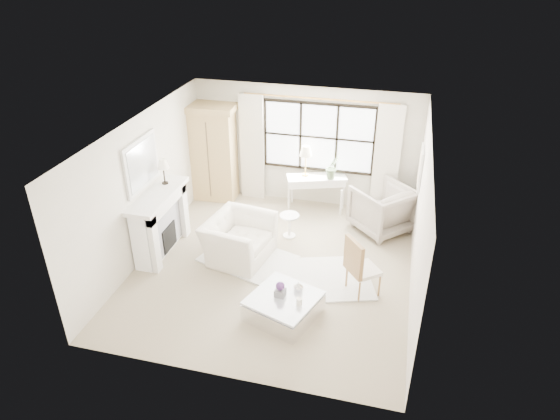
% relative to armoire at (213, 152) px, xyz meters
% --- Properties ---
extents(floor, '(5.50, 5.50, 0.00)m').
position_rel_armoire_xyz_m(floor, '(2.07, -2.42, -1.14)').
color(floor, tan).
rests_on(floor, ground).
extents(ceiling, '(5.50, 5.50, 0.00)m').
position_rel_armoire_xyz_m(ceiling, '(2.07, -2.42, 1.56)').
color(ceiling, white).
rests_on(ceiling, ground).
extents(wall_back, '(5.00, 0.00, 5.00)m').
position_rel_armoire_xyz_m(wall_back, '(2.07, 0.33, 0.21)').
color(wall_back, beige).
rests_on(wall_back, ground).
extents(wall_front, '(5.00, 0.00, 5.00)m').
position_rel_armoire_xyz_m(wall_front, '(2.07, -5.17, 0.21)').
color(wall_front, beige).
rests_on(wall_front, ground).
extents(wall_left, '(0.00, 5.50, 5.50)m').
position_rel_armoire_xyz_m(wall_left, '(-0.43, -2.42, 0.21)').
color(wall_left, beige).
rests_on(wall_left, ground).
extents(wall_right, '(0.00, 5.50, 5.50)m').
position_rel_armoire_xyz_m(wall_right, '(4.57, -2.42, 0.21)').
color(wall_right, beige).
rests_on(wall_right, ground).
extents(window_pane, '(2.40, 0.02, 1.50)m').
position_rel_armoire_xyz_m(window_pane, '(2.37, 0.31, 0.46)').
color(window_pane, white).
rests_on(window_pane, wall_back).
extents(window_frame, '(2.50, 0.04, 1.50)m').
position_rel_armoire_xyz_m(window_frame, '(2.37, 0.30, 0.46)').
color(window_frame, black).
rests_on(window_frame, wall_back).
extents(curtain_rod, '(3.30, 0.04, 0.04)m').
position_rel_armoire_xyz_m(curtain_rod, '(2.37, 0.25, 1.33)').
color(curtain_rod, '#B2803D').
rests_on(curtain_rod, wall_back).
extents(curtain_left, '(0.55, 0.10, 2.47)m').
position_rel_armoire_xyz_m(curtain_left, '(0.87, 0.23, 0.10)').
color(curtain_left, beige).
rests_on(curtain_left, ground).
extents(curtain_right, '(0.55, 0.10, 2.47)m').
position_rel_armoire_xyz_m(curtain_right, '(3.87, 0.23, 0.10)').
color(curtain_right, silver).
rests_on(curtain_right, ground).
extents(fireplace, '(0.58, 1.66, 1.26)m').
position_rel_armoire_xyz_m(fireplace, '(-0.21, -2.42, -0.49)').
color(fireplace, white).
rests_on(fireplace, ground).
extents(mirror_frame, '(0.05, 1.15, 0.95)m').
position_rel_armoire_xyz_m(mirror_frame, '(-0.40, -2.42, 0.70)').
color(mirror_frame, silver).
rests_on(mirror_frame, wall_left).
extents(mirror_glass, '(0.02, 1.00, 0.80)m').
position_rel_armoire_xyz_m(mirror_glass, '(-0.37, -2.42, 0.70)').
color(mirror_glass, silver).
rests_on(mirror_glass, wall_left).
extents(art_frame, '(0.04, 0.62, 0.82)m').
position_rel_armoire_xyz_m(art_frame, '(4.54, -0.72, 0.41)').
color(art_frame, white).
rests_on(art_frame, wall_right).
extents(art_canvas, '(0.01, 0.52, 0.72)m').
position_rel_armoire_xyz_m(art_canvas, '(4.52, -0.72, 0.41)').
color(art_canvas, '#C3B397').
rests_on(art_canvas, wall_right).
extents(mantel_lamp, '(0.22, 0.22, 0.51)m').
position_rel_armoire_xyz_m(mantel_lamp, '(-0.20, -2.00, 0.51)').
color(mantel_lamp, black).
rests_on(mantel_lamp, fireplace).
extents(armoire, '(1.15, 0.76, 2.24)m').
position_rel_armoire_xyz_m(armoire, '(0.00, 0.00, 0.00)').
color(armoire, tan).
rests_on(armoire, floor).
extents(console_table, '(1.38, 0.86, 0.80)m').
position_rel_armoire_xyz_m(console_table, '(2.41, -0.01, -0.74)').
color(console_table, white).
rests_on(console_table, floor).
extents(console_lamp, '(0.28, 0.28, 0.69)m').
position_rel_armoire_xyz_m(console_lamp, '(2.15, 0.00, 0.22)').
color(console_lamp, gold).
rests_on(console_lamp, console_table).
extents(orchid_plant, '(0.37, 0.36, 0.53)m').
position_rel_armoire_xyz_m(orchid_plant, '(2.75, -0.01, -0.07)').
color(orchid_plant, '#526A47').
rests_on(orchid_plant, console_table).
extents(side_table, '(0.40, 0.40, 0.51)m').
position_rel_armoire_xyz_m(side_table, '(2.11, -1.31, -0.81)').
color(side_table, white).
rests_on(side_table, floor).
extents(rug_left, '(1.94, 1.63, 0.03)m').
position_rel_armoire_xyz_m(rug_left, '(1.52, -2.32, -1.13)').
color(rug_left, silver).
rests_on(rug_left, floor).
extents(rug_right, '(2.10, 1.81, 0.03)m').
position_rel_armoire_xyz_m(rug_right, '(3.01, -2.61, -1.12)').
color(rug_right, silver).
rests_on(rug_right, floor).
extents(club_armchair, '(1.30, 1.43, 0.82)m').
position_rel_armoire_xyz_m(club_armchair, '(1.34, -2.28, -0.73)').
color(club_armchair, white).
rests_on(club_armchair, floor).
extents(wingback_chair, '(1.51, 1.51, 0.99)m').
position_rel_armoire_xyz_m(wingback_chair, '(3.91, -0.57, -0.65)').
color(wingback_chair, gray).
rests_on(wingback_chair, floor).
extents(french_chair, '(0.68, 0.68, 1.08)m').
position_rel_armoire_xyz_m(french_chair, '(3.73, -2.79, -0.83)').
color(french_chair, '#A27744').
rests_on(french_chair, floor).
extents(coffee_table, '(1.28, 1.28, 0.38)m').
position_rel_armoire_xyz_m(coffee_table, '(2.58, -3.71, -0.96)').
color(coffee_table, white).
rests_on(coffee_table, floor).
extents(planter_box, '(0.18, 0.18, 0.12)m').
position_rel_armoire_xyz_m(planter_box, '(2.51, -3.69, -0.70)').
color(planter_box, slate).
rests_on(planter_box, coffee_table).
extents(planter_flowers, '(0.14, 0.14, 0.14)m').
position_rel_armoire_xyz_m(planter_flowers, '(2.51, -3.69, -0.57)').
color(planter_flowers, '#502A69').
rests_on(planter_flowers, planter_box).
extents(pillar_candle, '(0.09, 0.09, 0.12)m').
position_rel_armoire_xyz_m(pillar_candle, '(2.86, -3.83, -0.70)').
color(pillar_candle, white).
rests_on(pillar_candle, coffee_table).
extents(coffee_vase, '(0.21, 0.21, 0.17)m').
position_rel_armoire_xyz_m(coffee_vase, '(2.77, -3.49, -0.68)').
color(coffee_vase, white).
rests_on(coffee_vase, coffee_table).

